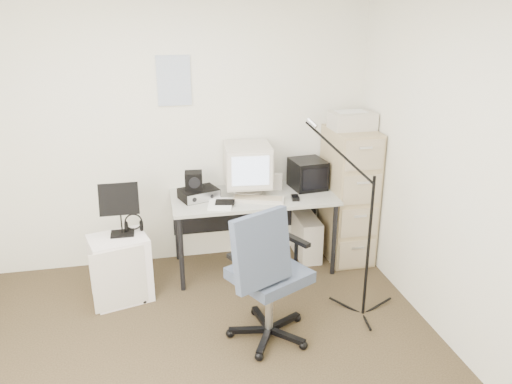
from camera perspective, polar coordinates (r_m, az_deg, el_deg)
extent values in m
cube|color=#2C2517|center=(3.64, -5.71, -20.18)|extent=(3.60, 3.60, 0.01)
cube|color=#EFE8C7|center=(4.71, -8.80, 6.44)|extent=(3.60, 0.02, 2.50)
cube|color=#EFE8C7|center=(3.61, 23.16, 0.83)|extent=(0.02, 3.60, 2.50)
cube|color=white|center=(4.60, -9.38, 12.44)|extent=(0.30, 0.02, 0.44)
cube|color=tan|center=(4.93, 10.49, -0.35)|extent=(0.40, 0.60, 1.30)
cube|color=beige|center=(4.75, 10.95, 8.00)|extent=(0.40, 0.28, 0.15)
cube|color=#A9A9A9|center=(4.74, -0.32, -4.54)|extent=(1.50, 0.70, 0.73)
cube|color=beige|center=(4.61, -0.99, 2.65)|extent=(0.45, 0.47, 0.46)
cube|color=black|center=(4.79, 5.92, 2.07)|extent=(0.34, 0.35, 0.28)
cube|color=beige|center=(4.76, 2.56, 1.20)|extent=(0.10, 0.10, 0.15)
cube|color=beige|center=(4.47, 0.26, -0.85)|extent=(0.49, 0.30, 0.03)
cube|color=black|center=(4.52, 4.50, -0.65)|extent=(0.08, 0.12, 0.03)
cube|color=black|center=(4.54, -6.57, -0.20)|extent=(0.39, 0.33, 0.09)
cube|color=black|center=(4.52, -7.14, 1.35)|extent=(0.17, 0.16, 0.15)
cube|color=white|center=(4.39, -4.08, -1.37)|extent=(0.26, 0.32, 0.02)
cube|color=beige|center=(5.02, 5.80, -5.14)|extent=(0.21, 0.45, 0.42)
cube|color=#434F66|center=(3.67, 1.55, -9.17)|extent=(0.85, 0.85, 1.10)
cube|color=white|center=(4.42, -15.22, -8.40)|extent=(0.54, 0.48, 0.57)
cube|color=black|center=(4.26, -15.28, -1.85)|extent=(0.34, 0.22, 0.47)
torus|color=black|center=(4.37, -13.80, -3.70)|extent=(0.17, 0.17, 0.03)
cylinder|color=black|center=(3.94, 12.92, -3.89)|extent=(0.03, 0.03, 1.55)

